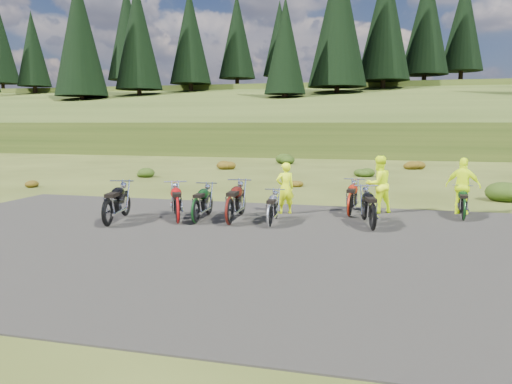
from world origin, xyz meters
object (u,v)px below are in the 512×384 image
(motorcycle_0, at_px, (108,227))
(motorcycle_3, at_px, (269,228))
(person_middle, at_px, (285,189))
(motorcycle_7, at_px, (463,222))

(motorcycle_0, xyz_separation_m, motorcycle_3, (4.46, 1.03, 0.00))
(motorcycle_3, xyz_separation_m, person_middle, (0.00, 2.25, 0.83))
(motorcycle_0, height_order, motorcycle_3, motorcycle_0)
(motorcycle_3, height_order, person_middle, person_middle)
(person_middle, bearing_deg, motorcycle_7, 151.92)
(motorcycle_3, height_order, motorcycle_7, motorcycle_7)
(motorcycle_3, relative_size, motorcycle_7, 0.99)
(motorcycle_3, distance_m, person_middle, 2.40)
(motorcycle_0, relative_size, motorcycle_7, 1.22)
(person_middle, bearing_deg, motorcycle_3, 60.32)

